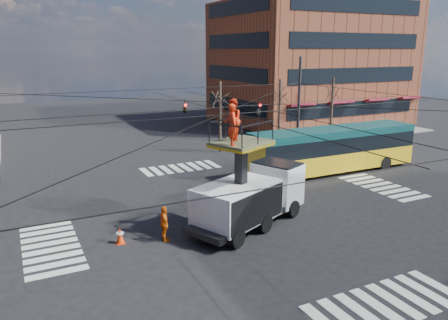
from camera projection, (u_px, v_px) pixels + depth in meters
ground at (246, 211)px, 23.85m from camera, size 120.00×120.00×0.00m
sidewalk_ne at (315, 124)px, 51.11m from camera, size 18.00×18.00×0.12m
crosswalks at (246, 211)px, 23.84m from camera, size 22.40×22.40×0.02m
building_ne at (309, 63)px, 52.41m from camera, size 20.06×16.06×14.00m
overhead_network at (242, 133)px, 23.11m from camera, size 24.24×24.24×8.00m
tree_a at (220, 98)px, 36.58m from camera, size 2.00×2.00×6.00m
tree_b at (280, 95)px, 39.17m from camera, size 2.00×2.00×6.00m
tree_c at (333, 92)px, 41.75m from camera, size 2.00×2.00×6.00m
utility_truck at (250, 185)px, 21.61m from camera, size 7.33×4.94×6.40m
city_bus at (334, 149)px, 31.05m from camera, size 12.95×2.69×3.20m
traffic_cone at (120, 235)px, 19.79m from camera, size 0.36×0.36×0.77m
worker_ground at (164, 224)px, 19.92m from camera, size 0.49×1.02×1.68m
flagger at (298, 183)px, 25.91m from camera, size 0.82×1.21×1.72m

